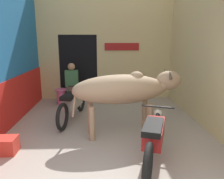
% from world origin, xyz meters
% --- Properties ---
extents(wall_back_with_doorway, '(4.31, 0.93, 3.81)m').
position_xyz_m(wall_back_with_doorway, '(-0.34, 5.32, 1.57)').
color(wall_back_with_doorway, '#D1BC84').
rests_on(wall_back_with_doorway, ground_plane).
extents(wall_right_with_door, '(0.22, 5.06, 3.81)m').
position_xyz_m(wall_right_with_door, '(2.24, 2.48, 1.88)').
color(wall_right_with_door, '#D1BC84').
rests_on(wall_right_with_door, ground_plane).
extents(cow, '(2.30, 0.91, 1.35)m').
position_xyz_m(cow, '(0.38, 2.15, 0.95)').
color(cow, tan).
rests_on(cow, ground_plane).
extents(motorcycle_near, '(0.84, 2.01, 0.76)m').
position_xyz_m(motorcycle_near, '(0.72, 1.07, 0.44)').
color(motorcycle_near, black).
rests_on(motorcycle_near, ground_plane).
extents(motorcycle_far, '(0.62, 1.95, 0.73)m').
position_xyz_m(motorcycle_far, '(-0.83, 3.05, 0.42)').
color(motorcycle_far, black).
rests_on(motorcycle_far, ground_plane).
extents(shopkeeper_seated, '(0.38, 0.34, 1.25)m').
position_xyz_m(shopkeeper_seated, '(-1.03, 4.41, 0.67)').
color(shopkeeper_seated, brown).
rests_on(shopkeeper_seated, ground_plane).
extents(plastic_stool, '(0.37, 0.37, 0.47)m').
position_xyz_m(plastic_stool, '(-1.35, 4.38, 0.25)').
color(plastic_stool, '#DB6093').
rests_on(plastic_stool, ground_plane).
extents(crate, '(0.44, 0.32, 0.28)m').
position_xyz_m(crate, '(-1.80, 1.44, 0.14)').
color(crate, red).
rests_on(crate, ground_plane).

